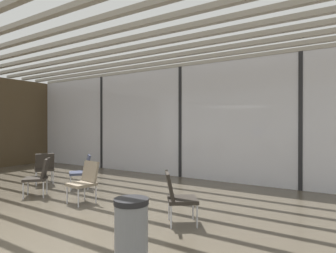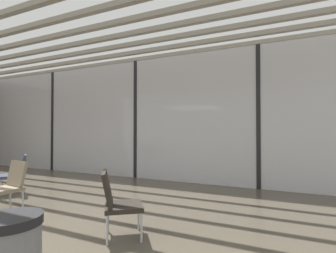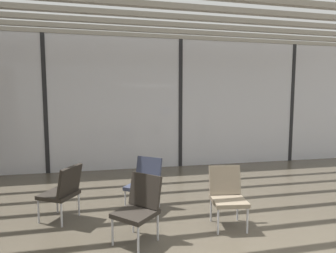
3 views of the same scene
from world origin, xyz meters
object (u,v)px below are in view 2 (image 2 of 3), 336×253
Objects in this scene: lounge_chair_1 at (17,171)px; lounge_chair_5 at (9,183)px; parked_airplane at (208,118)px; lounge_chair_0 at (117,200)px.

lounge_chair_5 is (1.12, -0.89, 0.00)m from lounge_chair_1.
parked_airplane is 14.42× the size of lounge_chair_5.
parked_airplane is 10.43m from lounge_chair_0.
lounge_chair_1 is at bearing 37.70° from lounge_chair_0.
parked_airplane reaches higher than lounge_chair_0.
lounge_chair_0 is 2.32m from lounge_chair_5.
lounge_chair_1 is 1.00× the size of lounge_chair_5.
lounge_chair_1 is (-3.44, 0.96, 0.00)m from lounge_chair_0.
lounge_chair_5 is (-0.61, -10.10, -1.60)m from parked_airplane.
parked_airplane reaches higher than lounge_chair_5.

